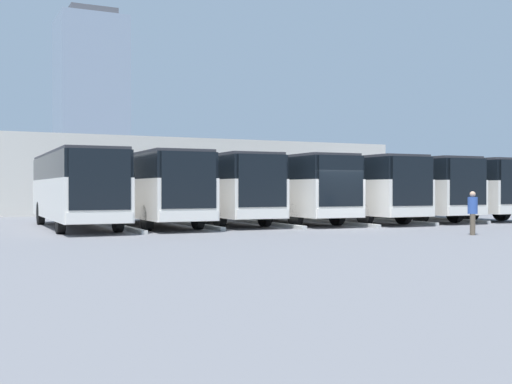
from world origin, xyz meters
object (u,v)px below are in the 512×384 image
at_px(bus_0, 442,187).
at_px(bus_6, 76,186).
at_px(bus_1, 396,187).
at_px(bus_4, 215,186).
at_px(bus_2, 345,187).
at_px(bus_5, 151,186).
at_px(pedestrian, 473,211).
at_px(bus_3, 283,187).

relative_size(bus_0, bus_6, 1.00).
bearing_deg(bus_6, bus_1, -179.53).
relative_size(bus_1, bus_4, 1.00).
relative_size(bus_2, bus_4, 1.00).
distance_m(bus_0, bus_6, 20.43).
relative_size(bus_0, bus_1, 1.00).
xyz_separation_m(bus_4, bus_5, (3.41, 0.58, 0.00)).
bearing_deg(bus_5, bus_4, -169.31).
distance_m(bus_2, bus_5, 10.23).
height_order(bus_1, pedestrian, bus_1).
bearing_deg(bus_2, pedestrian, 84.69).
relative_size(bus_1, pedestrian, 6.90).
distance_m(bus_2, bus_4, 6.91).
height_order(bus_1, bus_3, same).
distance_m(bus_2, pedestrian, 10.25).
height_order(bus_0, bus_2, same).
bearing_deg(pedestrian, bus_0, 2.72).
height_order(bus_0, bus_4, same).
distance_m(bus_3, bus_5, 6.81).
distance_m(bus_5, bus_6, 3.41).
bearing_deg(bus_6, bus_3, -178.11).
relative_size(bus_4, pedestrian, 6.90).
xyz_separation_m(bus_5, pedestrian, (-9.08, 10.73, -0.95)).
bearing_deg(bus_2, bus_0, -175.51).
distance_m(bus_1, bus_2, 3.41).
xyz_separation_m(bus_4, pedestrian, (-5.67, 11.30, -0.95)).
relative_size(bus_4, bus_5, 1.00).
distance_m(bus_1, bus_3, 6.82).
bearing_deg(pedestrian, bus_6, 89.60).
height_order(bus_1, bus_6, same).
bearing_deg(bus_3, bus_0, -179.58).
distance_m(bus_1, bus_6, 17.03).
height_order(bus_2, bus_4, same).
relative_size(bus_0, bus_4, 1.00).
bearing_deg(bus_0, bus_4, -2.10).
relative_size(bus_0, bus_2, 1.00).
bearing_deg(bus_0, pedestrian, 54.08).
relative_size(bus_1, bus_3, 1.00).
bearing_deg(bus_1, bus_0, -175.42).
relative_size(bus_1, bus_5, 1.00).
relative_size(bus_1, bus_2, 1.00).
distance_m(bus_3, bus_4, 3.46).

